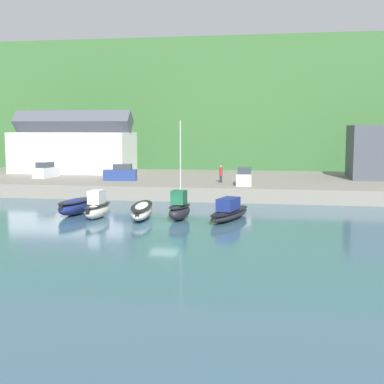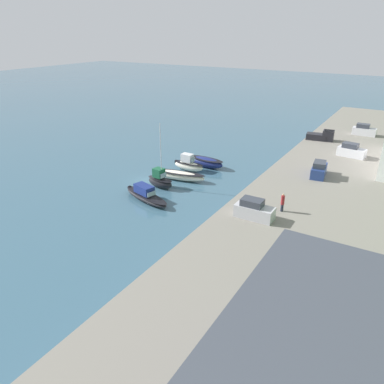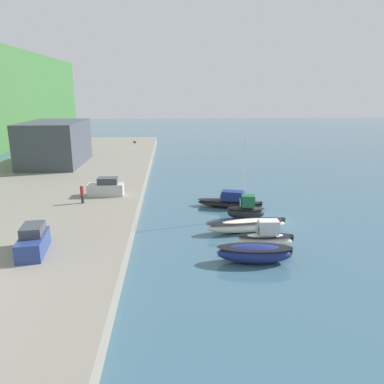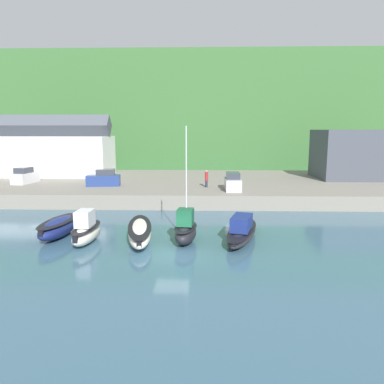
% 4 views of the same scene
% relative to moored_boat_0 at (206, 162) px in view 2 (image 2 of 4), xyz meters
% --- Properties ---
extents(ground_plane, '(320.00, 320.00, 0.00)m').
position_rel_moored_boat_0_xyz_m(ground_plane, '(9.80, -4.09, -0.83)').
color(ground_plane, '#385B70').
extents(quay_promenade, '(129.07, 26.23, 1.67)m').
position_rel_moored_boat_0_xyz_m(quay_promenade, '(9.80, 23.55, 0.01)').
color(quay_promenade, gray).
rests_on(quay_promenade, ground_plane).
extents(moored_boat_0, '(2.60, 6.38, 1.57)m').
position_rel_moored_boat_0_xyz_m(moored_boat_0, '(0.00, 0.00, 0.00)').
color(moored_boat_0, navy).
rests_on(moored_boat_0, ground_plane).
extents(moored_boat_1, '(1.75, 5.20, 2.65)m').
position_rel_moored_boat_0_xyz_m(moored_boat_1, '(2.82, -1.60, 0.14)').
color(moored_boat_1, white).
rests_on(moored_boat_1, ground_plane).
extents(moored_boat_2, '(3.17, 8.53, 1.32)m').
position_rel_moored_boat_0_xyz_m(moored_boat_2, '(6.94, -0.79, -0.13)').
color(moored_boat_2, white).
rests_on(moored_boat_2, ground_plane).
extents(moored_boat_3, '(2.13, 4.28, 9.14)m').
position_rel_moored_boat_0_xyz_m(moored_boat_3, '(10.69, -1.41, 0.22)').
color(moored_boat_3, black).
rests_on(moored_boat_3, ground_plane).
extents(moored_boat_4, '(4.03, 8.26, 2.05)m').
position_rel_moored_boat_0_xyz_m(moored_boat_4, '(15.22, -0.43, -0.11)').
color(moored_boat_4, black).
rests_on(moored_boat_4, ground_plane).
extents(parked_car_0, '(2.34, 4.40, 2.16)m').
position_rel_moored_boat_0_xyz_m(parked_car_0, '(-12.11, 19.66, 1.76)').
color(parked_car_0, silver).
rests_on(parked_car_0, quay_promenade).
extents(parked_car_1, '(1.86, 4.23, 2.16)m').
position_rel_moored_boat_0_xyz_m(parked_car_1, '(-27.16, 19.38, 1.76)').
color(parked_car_1, silver).
rests_on(parked_car_1, quay_promenade).
extents(parked_car_2, '(4.39, 2.30, 2.16)m').
position_rel_moored_boat_0_xyz_m(parked_car_2, '(-0.75, 17.39, 1.76)').
color(parked_car_2, navy).
rests_on(parked_car_2, quay_promenade).
extents(parked_car_3, '(1.83, 4.21, 2.16)m').
position_rel_moored_boat_0_xyz_m(parked_car_3, '(15.58, 14.51, 1.76)').
color(parked_car_3, '#B7B7BC').
rests_on(parked_car_3, quay_promenade).
extents(pickup_truck_0, '(2.51, 4.93, 1.90)m').
position_rel_moored_boat_0_xyz_m(pickup_truck_0, '(-19.45, 13.47, 1.67)').
color(pickup_truck_0, black).
rests_on(pickup_truck_0, quay_promenade).
extents(person_on_quay, '(0.40, 0.40, 2.14)m').
position_rel_moored_boat_0_xyz_m(person_on_quay, '(12.45, 16.61, 1.95)').
color(person_on_quay, '#232838').
rests_on(person_on_quay, quay_promenade).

